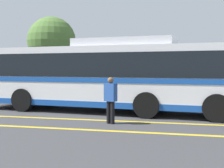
% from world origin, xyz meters
% --- Properties ---
extents(ground_plane, '(220.00, 220.00, 0.00)m').
position_xyz_m(ground_plane, '(0.00, 0.00, 0.00)').
color(ground_plane, '#38383A').
extents(lane_strip_0, '(31.95, 0.20, 0.01)m').
position_xyz_m(lane_strip_0, '(0.50, -2.39, 0.00)').
color(lane_strip_0, gold).
rests_on(lane_strip_0, ground_plane).
extents(lane_strip_1, '(31.95, 0.20, 0.01)m').
position_xyz_m(lane_strip_1, '(0.50, -4.15, 0.00)').
color(lane_strip_1, gold).
rests_on(lane_strip_1, ground_plane).
extents(curb_strip, '(39.95, 0.36, 0.15)m').
position_xyz_m(curb_strip, '(0.50, 4.61, 0.07)').
color(curb_strip, '#99999E').
rests_on(curb_strip, ground_plane).
extents(transit_bus, '(12.43, 3.73, 3.12)m').
position_xyz_m(transit_bus, '(0.52, -0.20, 1.60)').
color(transit_bus, silver).
rests_on(transit_bus, ground_plane).
extents(parked_car_1, '(4.01, 1.91, 1.39)m').
position_xyz_m(parked_car_1, '(-5.55, 3.42, 0.70)').
color(parked_car_1, '#9E9EA3').
rests_on(parked_car_1, ground_plane).
extents(parked_car_2, '(4.84, 2.24, 1.48)m').
position_xyz_m(parked_car_2, '(0.94, 3.37, 0.74)').
color(parked_car_2, '#4C3823').
rests_on(parked_car_2, ground_plane).
extents(pedestrian_1, '(0.47, 0.37, 1.59)m').
position_xyz_m(pedestrian_1, '(1.10, -2.96, 0.89)').
color(pedestrian_1, black).
rests_on(pedestrian_1, ground_plane).
extents(tree_0, '(3.51, 3.51, 5.59)m').
position_xyz_m(tree_0, '(-5.96, 7.97, 3.82)').
color(tree_0, '#513823').
rests_on(tree_0, ground_plane).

